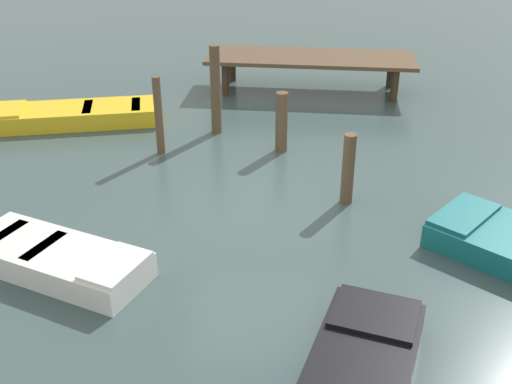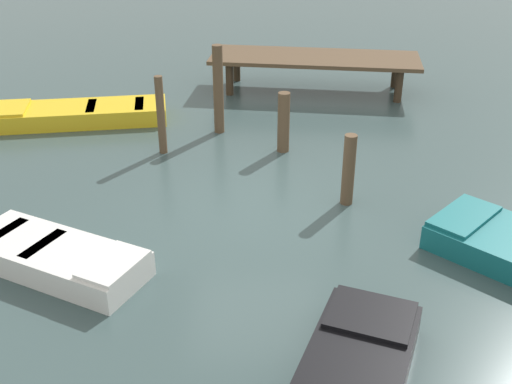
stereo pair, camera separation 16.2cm
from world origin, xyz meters
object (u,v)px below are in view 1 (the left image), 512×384
at_px(mooring_piling_center, 282,122).
at_px(dock_segment, 310,60).
at_px(mooring_piling_near_right, 159,116).
at_px(rowboat_white, 58,259).
at_px(mooring_piling_mid_right, 216,90).
at_px(rowboat_yellow, 73,115).
at_px(mooring_piling_far_right, 348,169).

bearing_deg(mooring_piling_center, dock_segment, 78.52).
bearing_deg(mooring_piling_near_right, rowboat_white, -101.21).
height_order(dock_segment, mooring_piling_center, mooring_piling_center).
relative_size(dock_segment, rowboat_white, 1.83).
bearing_deg(mooring_piling_mid_right, dock_segment, 52.91).
bearing_deg(rowboat_yellow, dock_segment, -166.35).
height_order(dock_segment, rowboat_yellow, dock_segment).
distance_m(dock_segment, rowboat_yellow, 6.28).
bearing_deg(rowboat_yellow, mooring_piling_mid_right, 161.80).
relative_size(rowboat_yellow, mooring_piling_mid_right, 2.11).
relative_size(rowboat_white, mooring_piling_center, 2.36).
relative_size(rowboat_white, mooring_piling_near_right, 1.83).
xyz_separation_m(rowboat_white, mooring_piling_near_right, (0.87, 4.38, 0.62)).
height_order(dock_segment, mooring_piling_far_right, mooring_piling_far_right).
xyz_separation_m(dock_segment, rowboat_yellow, (-5.71, -2.55, -0.63)).
height_order(rowboat_white, mooring_piling_center, mooring_piling_center).
distance_m(mooring_piling_near_right, mooring_piling_center, 2.57).
bearing_deg(mooring_piling_mid_right, rowboat_white, -109.32).
relative_size(rowboat_yellow, mooring_piling_center, 3.26).
xyz_separation_m(dock_segment, rowboat_white, (-4.24, -8.60, -0.62)).
height_order(rowboat_yellow, mooring_piling_near_right, mooring_piling_near_right).
xyz_separation_m(rowboat_white, rowboat_yellow, (-1.47, 6.06, -0.00)).
height_order(mooring_piling_near_right, mooring_piling_far_right, mooring_piling_near_right).
distance_m(rowboat_white, mooring_piling_near_right, 4.51).
xyz_separation_m(rowboat_yellow, mooring_piling_center, (4.89, -1.49, 0.43)).
xyz_separation_m(dock_segment, mooring_piling_mid_right, (-2.28, -3.02, 0.16)).
relative_size(mooring_piling_near_right, mooring_piling_far_right, 1.26).
xyz_separation_m(rowboat_white, mooring_piling_mid_right, (1.96, 5.59, 0.79)).
relative_size(mooring_piling_near_right, mooring_piling_mid_right, 0.84).
height_order(rowboat_white, rowboat_yellow, same).
relative_size(rowboat_white, mooring_piling_far_right, 2.30).
distance_m(rowboat_yellow, mooring_piling_mid_right, 3.55).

